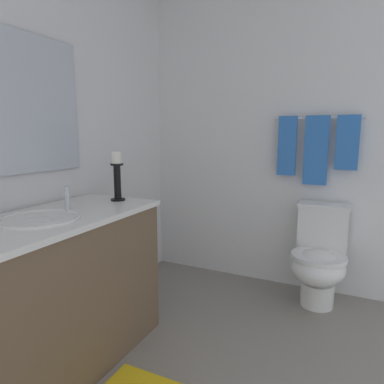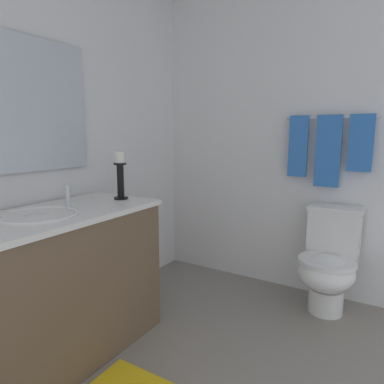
% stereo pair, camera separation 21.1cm
% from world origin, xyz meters
% --- Properties ---
extents(wall_back, '(2.45, 0.04, 2.45)m').
position_xyz_m(wall_back, '(0.00, 1.48, 1.23)').
color(wall_back, white).
rests_on(wall_back, ground).
extents(wall_left, '(0.04, 2.96, 2.45)m').
position_xyz_m(wall_left, '(-1.23, 0.00, 1.23)').
color(wall_left, white).
rests_on(wall_left, ground).
extents(vanity_cabinet, '(0.58, 1.38, 0.86)m').
position_xyz_m(vanity_cabinet, '(-0.90, -0.23, 0.43)').
color(vanity_cabinet, brown).
rests_on(vanity_cabinet, ground).
extents(sink_basin, '(0.40, 0.40, 0.24)m').
position_xyz_m(sink_basin, '(-0.90, -0.23, 0.82)').
color(sink_basin, white).
rests_on(sink_basin, vanity_cabinet).
extents(candle_holder_tall, '(0.09, 0.09, 0.31)m').
position_xyz_m(candle_holder_tall, '(-0.85, 0.34, 1.02)').
color(candle_holder_tall, black).
rests_on(candle_holder_tall, vanity_cabinet).
extents(toilet, '(0.39, 0.54, 0.75)m').
position_xyz_m(toilet, '(0.31, 1.20, 0.37)').
color(toilet, white).
rests_on(toilet, ground).
extents(towel_bar, '(0.65, 0.02, 0.02)m').
position_xyz_m(towel_bar, '(0.22, 1.42, 1.39)').
color(towel_bar, silver).
extents(towel_near_vanity, '(0.14, 0.03, 0.47)m').
position_xyz_m(towel_near_vanity, '(0.00, 1.40, 1.18)').
color(towel_near_vanity, blue).
rests_on(towel_near_vanity, towel_bar).
extents(towel_center, '(0.18, 0.03, 0.53)m').
position_xyz_m(towel_center, '(0.22, 1.40, 1.15)').
color(towel_center, blue).
rests_on(towel_center, towel_bar).
extents(towel_near_corner, '(0.16, 0.03, 0.40)m').
position_xyz_m(towel_near_corner, '(0.44, 1.40, 1.21)').
color(towel_near_corner, blue).
rests_on(towel_near_corner, towel_bar).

